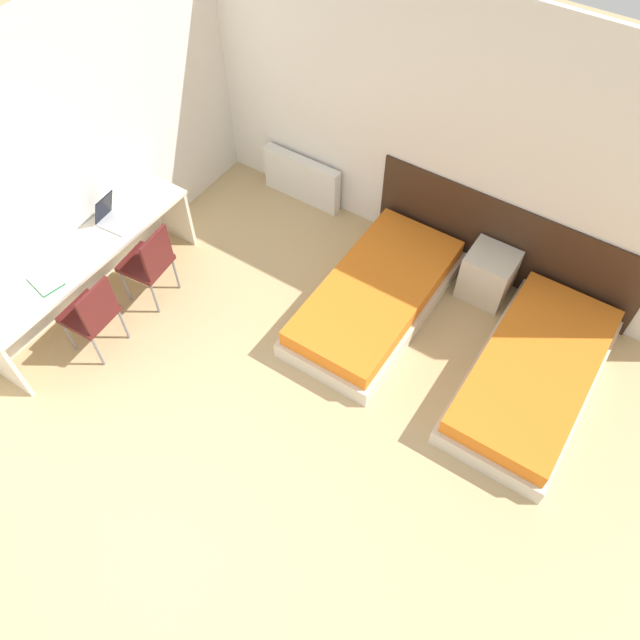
{
  "coord_description": "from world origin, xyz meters",
  "views": [
    {
      "loc": [
        1.77,
        -0.49,
        4.8
      ],
      "look_at": [
        0.0,
        2.2,
        0.55
      ],
      "focal_mm": 35.0,
      "sensor_mm": 36.0,
      "label": 1
    }
  ],
  "objects_px": {
    "chair_near_laptop": "(149,261)",
    "bed_near_door": "(533,375)",
    "nightstand": "(488,274)",
    "chair_near_notebook": "(92,313)",
    "laptop": "(112,218)",
    "bed_near_window": "(376,297)"
  },
  "relations": [
    {
      "from": "bed_near_door",
      "to": "chair_near_notebook",
      "type": "xyz_separation_m",
      "value": [
        -3.46,
        -1.76,
        0.33
      ]
    },
    {
      "from": "nightstand",
      "to": "chair_near_notebook",
      "type": "xyz_separation_m",
      "value": [
        -2.66,
        -2.54,
        0.25
      ]
    },
    {
      "from": "bed_near_window",
      "to": "laptop",
      "type": "xyz_separation_m",
      "value": [
        -2.28,
        -0.99,
        0.63
      ]
    },
    {
      "from": "nightstand",
      "to": "laptop",
      "type": "xyz_separation_m",
      "value": [
        -3.07,
        -1.77,
        0.55
      ]
    },
    {
      "from": "bed_near_door",
      "to": "chair_near_laptop",
      "type": "relative_size",
      "value": 2.25
    },
    {
      "from": "nightstand",
      "to": "chair_near_laptop",
      "type": "relative_size",
      "value": 0.59
    },
    {
      "from": "chair_near_notebook",
      "to": "laptop",
      "type": "height_order",
      "value": "laptop"
    },
    {
      "from": "bed_near_window",
      "to": "bed_near_door",
      "type": "distance_m",
      "value": 1.59
    },
    {
      "from": "bed_near_door",
      "to": "laptop",
      "type": "relative_size",
      "value": 6.02
    },
    {
      "from": "chair_near_laptop",
      "to": "laptop",
      "type": "bearing_deg",
      "value": 168.07
    },
    {
      "from": "bed_near_window",
      "to": "laptop",
      "type": "relative_size",
      "value": 6.02
    },
    {
      "from": "bed_near_door",
      "to": "laptop",
      "type": "bearing_deg",
      "value": -165.71
    },
    {
      "from": "chair_near_laptop",
      "to": "bed_near_door",
      "type": "bearing_deg",
      "value": 10.34
    },
    {
      "from": "bed_near_door",
      "to": "chair_near_notebook",
      "type": "distance_m",
      "value": 3.89
    },
    {
      "from": "bed_near_window",
      "to": "chair_near_notebook",
      "type": "height_order",
      "value": "chair_near_notebook"
    },
    {
      "from": "chair_near_notebook",
      "to": "nightstand",
      "type": "bearing_deg",
      "value": 40.28
    },
    {
      "from": "nightstand",
      "to": "laptop",
      "type": "bearing_deg",
      "value": -150.09
    },
    {
      "from": "bed_near_door",
      "to": "chair_near_laptop",
      "type": "height_order",
      "value": "chair_near_laptop"
    },
    {
      "from": "bed_near_door",
      "to": "laptop",
      "type": "height_order",
      "value": "laptop"
    },
    {
      "from": "chair_near_notebook",
      "to": "bed_near_door",
      "type": "bearing_deg",
      "value": 23.56
    },
    {
      "from": "bed_near_window",
      "to": "nightstand",
      "type": "relative_size",
      "value": 3.82
    },
    {
      "from": "chair_near_laptop",
      "to": "chair_near_notebook",
      "type": "distance_m",
      "value": 0.73
    }
  ]
}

